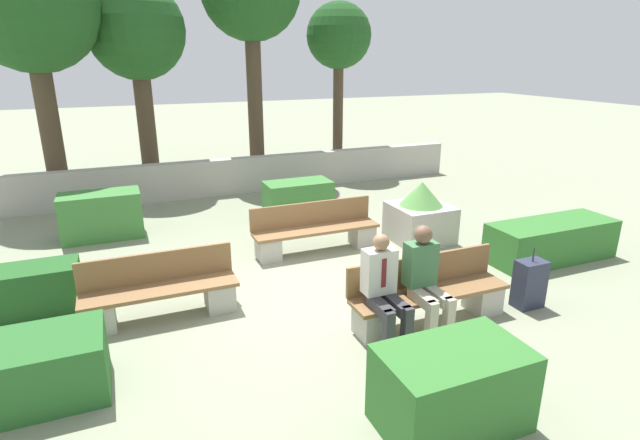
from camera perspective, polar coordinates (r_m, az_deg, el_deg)
The scene contains 17 objects.
ground_plane at distance 7.15m, azimuth -0.83°, elevation -8.35°, with size 60.00×60.00×0.00m, color gray.
perimeter_wall at distance 12.23m, azimuth -10.89°, elevation 4.87°, with size 12.21×0.30×0.85m.
bench_front at distance 6.47m, azimuth 12.30°, elevation -8.64°, with size 2.10×0.48×0.82m.
bench_left_side at distance 8.51m, azimuth -0.49°, elevation -1.47°, with size 2.19×0.48×0.82m.
bench_right_side at distance 6.72m, azimuth -17.74°, elevation -8.12°, with size 1.93×0.49×0.82m.
person_seated_man at distance 5.83m, azimuth 7.32°, elevation -7.37°, with size 0.38×0.64×1.28m.
person_seated_woman at distance 6.10m, azimuth 11.95°, elevation -6.18°, with size 0.38×0.64×1.31m.
hedge_block_near_right at distance 4.85m, azimuth 14.82°, elevation -18.09°, with size 1.31×0.80×0.76m.
hedge_block_mid_left at distance 5.77m, azimuth -30.81°, elevation -14.71°, with size 1.50×0.84×0.63m.
hedge_block_mid_right at distance 9.01m, azimuth 24.88°, elevation -2.14°, with size 2.18×0.78×0.64m.
hedge_block_far_left at distance 9.94m, azimuth -23.68°, elevation 0.48°, with size 1.39×0.70×0.85m.
hedge_block_far_right at distance 10.29m, azimuth -2.53°, elevation 2.36°, with size 1.35×0.70×0.76m.
planter_corner_left at distance 9.12m, azimuth 11.40°, elevation 0.58°, with size 0.99×0.99×1.09m.
suitcase at distance 7.22m, azimuth 22.81°, elevation -6.74°, with size 0.38×0.26×0.85m.
tree_leftmost at distance 12.33m, azimuth -30.26°, elevation 20.23°, with size 2.72×2.72×5.54m.
tree_center_left at distance 12.91m, azimuth -20.21°, elevation 19.21°, with size 2.23×2.23×4.85m.
tree_rightmost at distance 14.17m, azimuth 2.16°, elevation 19.94°, with size 1.74×1.74×4.57m.
Camera 1 is at (-2.35, -5.93, 3.22)m, focal length 28.00 mm.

